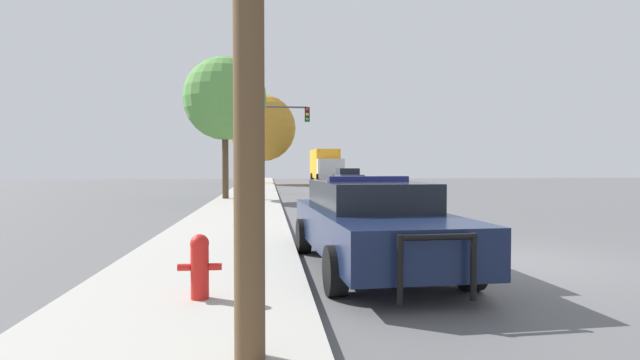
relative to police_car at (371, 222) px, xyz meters
name	(u,v)px	position (x,y,z in m)	size (l,w,h in m)	color
ground_plane	(503,261)	(2.43, 0.29, -0.76)	(110.00, 110.00, 0.00)	#565659
sidewalk_left	(209,263)	(-2.67, 0.29, -0.70)	(3.00, 110.00, 0.13)	#A3A099
police_car	(371,222)	(0.00, 0.00, 0.00)	(2.32, 5.44, 1.51)	#141E3D
fire_hydrant	(200,264)	(-2.50, -2.16, -0.23)	(0.51, 0.22, 0.76)	red
traffic_light	(270,129)	(-1.56, 23.43, 3.19)	(4.22, 0.35, 5.38)	#424247
car_background_oncoming	(348,177)	(4.40, 29.67, 0.01)	(2.04, 4.03, 1.47)	#333856
car_background_distant	(331,174)	(4.78, 42.64, 0.02)	(2.09, 4.04, 1.50)	black
box_truck	(326,165)	(3.90, 40.03, 0.97)	(2.65, 7.79, 3.24)	silver
tree_sidewalk_mid	(225,99)	(-3.70, 15.83, 4.07)	(3.91, 3.91, 6.67)	#4C3823
tree_sidewalk_far	(262,128)	(-2.18, 36.75, 4.26)	(5.95, 5.95, 7.88)	brown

